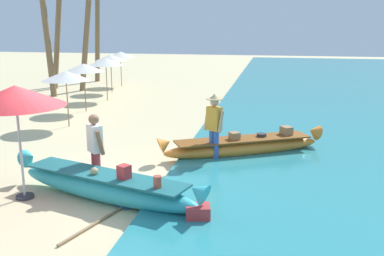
{
  "coord_description": "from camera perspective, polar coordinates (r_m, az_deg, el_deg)",
  "views": [
    {
      "loc": [
        3.86,
        -8.26,
        3.51
      ],
      "look_at": [
        1.81,
        2.32,
        0.9
      ],
      "focal_mm": 41.17,
      "sensor_mm": 36.0,
      "label": 1
    }
  ],
  "objects": [
    {
      "name": "ground_plane",
      "position": [
        9.77,
        -13.27,
        -7.82
      ],
      "size": [
        80.0,
        80.0,
        0.0
      ],
      "primitive_type": "plane",
      "color": "beige"
    },
    {
      "name": "boat_cyan_foreground",
      "position": [
        9.04,
        -11.18,
        -7.4
      ],
      "size": [
        4.53,
        1.94,
        0.83
      ],
      "color": "#33B2BC",
      "rests_on": "ground"
    },
    {
      "name": "boat_orange_midground",
      "position": [
        11.85,
        6.68,
        -2.33
      ],
      "size": [
        4.34,
        2.66,
        0.77
      ],
      "color": "orange",
      "rests_on": "ground"
    },
    {
      "name": "person_vendor_hatted",
      "position": [
        11.13,
        2.89,
        0.66
      ],
      "size": [
        0.58,
        0.47,
        1.76
      ],
      "color": "#3D5BA8",
      "rests_on": "ground"
    },
    {
      "name": "person_tourist_customer",
      "position": [
        9.58,
        -12.42,
        -2.4
      ],
      "size": [
        0.53,
        0.52,
        1.63
      ],
      "color": "#B2383D",
      "rests_on": "ground"
    },
    {
      "name": "patio_umbrella_large",
      "position": [
        9.19,
        -21.9,
        3.82
      ],
      "size": [
        1.93,
        1.93,
        2.32
      ],
      "color": "#B7B7BC",
      "rests_on": "ground"
    },
    {
      "name": "parasol_row_0",
      "position": [
        15.43,
        -16.04,
        6.52
      ],
      "size": [
        1.6,
        1.6,
        1.91
      ],
      "color": "#8E6B47",
      "rests_on": "ground"
    },
    {
      "name": "parasol_row_1",
      "position": [
        18.0,
        -13.85,
        7.59
      ],
      "size": [
        1.6,
        1.6,
        1.91
      ],
      "color": "#8E6B47",
      "rests_on": "ground"
    },
    {
      "name": "parasol_row_2",
      "position": [
        20.41,
        -11.11,
        8.39
      ],
      "size": [
        1.6,
        1.6,
        1.91
      ],
      "color": "#8E6B47",
      "rests_on": "ground"
    },
    {
      "name": "parasol_row_3",
      "position": [
        22.74,
        -10.5,
        8.93
      ],
      "size": [
        1.6,
        1.6,
        1.91
      ],
      "color": "#8E6B47",
      "rests_on": "ground"
    },
    {
      "name": "parasol_row_4",
      "position": [
        24.92,
        -9.25,
        9.37
      ],
      "size": [
        1.6,
        1.6,
        1.91
      ],
      "color": "#8E6B47",
      "rests_on": "ground"
    },
    {
      "name": "cooler_box",
      "position": [
        8.01,
        0.77,
        -11.07
      ],
      "size": [
        0.5,
        0.44,
        0.33
      ],
      "primitive_type": "cube",
      "rotation": [
        0.0,
        0.0,
        0.21
      ],
      "color": "#C63838",
      "rests_on": "ground"
    },
    {
      "name": "paddle",
      "position": [
        8.33,
        -11.27,
        -11.35
      ],
      "size": [
        0.74,
        1.83,
        0.05
      ],
      "color": "#8E6B47",
      "rests_on": "ground"
    }
  ]
}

